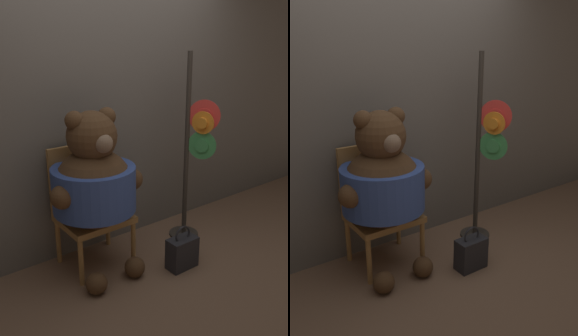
{
  "view_description": "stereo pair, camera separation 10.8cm",
  "coord_description": "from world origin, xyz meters",
  "views": [
    {
      "loc": [
        -1.67,
        -2.03,
        1.78
      ],
      "look_at": [
        0.12,
        0.33,
        0.78
      ],
      "focal_mm": 40.0,
      "sensor_mm": 36.0,
      "label": 1
    },
    {
      "loc": [
        -1.59,
        -2.1,
        1.78
      ],
      "look_at": [
        0.12,
        0.33,
        0.78
      ],
      "focal_mm": 40.0,
      "sensor_mm": 36.0,
      "label": 2
    }
  ],
  "objects": [
    {
      "name": "ground_plane",
      "position": [
        0.0,
        0.0,
        0.0
      ],
      "size": [
        14.0,
        14.0,
        0.0
      ],
      "primitive_type": "plane",
      "color": "brown"
    },
    {
      "name": "wall_back",
      "position": [
        0.0,
        0.74,
        1.3
      ],
      "size": [
        8.0,
        0.1,
        2.59
      ],
      "color": "#66605B",
      "rests_on": "ground_plane"
    },
    {
      "name": "chair",
      "position": [
        -0.32,
        0.5,
        0.52
      ],
      "size": [
        0.55,
        0.46,
        0.99
      ],
      "color": "#9E703D",
      "rests_on": "ground_plane"
    },
    {
      "name": "teddy_bear",
      "position": [
        -0.35,
        0.33,
        0.75
      ],
      "size": [
        0.78,
        0.69,
        1.32
      ],
      "color": "#4C331E",
      "rests_on": "ground_plane"
    },
    {
      "name": "hat_display_rack",
      "position": [
        0.64,
        0.27,
        0.81
      ],
      "size": [
        0.32,
        0.37,
        1.71
      ],
      "color": "#332D28",
      "rests_on": "ground_plane"
    },
    {
      "name": "handbag_on_ground",
      "position": [
        0.21,
        -0.08,
        0.14
      ],
      "size": [
        0.25,
        0.14,
        0.38
      ],
      "color": "#232328",
      "rests_on": "ground_plane"
    }
  ]
}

